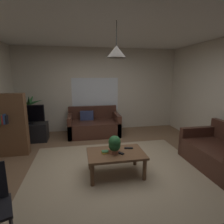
# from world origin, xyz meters

# --- Properties ---
(floor) EXTENTS (5.08, 5.06, 0.02)m
(floor) POSITION_xyz_m (0.00, 0.00, -0.01)
(floor) COLOR brown
(floor) RESTS_ON ground
(rug) EXTENTS (3.30, 2.78, 0.01)m
(rug) POSITION_xyz_m (0.00, -0.20, 0.00)
(rug) COLOR tan
(rug) RESTS_ON ground
(wall_back) EXTENTS (5.20, 0.06, 2.61)m
(wall_back) POSITION_xyz_m (0.00, 2.56, 1.31)
(wall_back) COLOR beige
(wall_back) RESTS_ON ground
(ceiling) EXTENTS (5.08, 5.06, 0.02)m
(ceiling) POSITION_xyz_m (0.00, 0.00, 2.62)
(ceiling) COLOR white
(window_pane) EXTENTS (1.47, 0.01, 1.07)m
(window_pane) POSITION_xyz_m (-0.13, 2.53, 1.16)
(window_pane) COLOR white
(couch_under_window) EXTENTS (1.51, 0.90, 0.82)m
(couch_under_window) POSITION_xyz_m (-0.24, 2.02, 0.27)
(couch_under_window) COLOR #47281E
(couch_under_window) RESTS_ON ground
(couch_right_side) EXTENTS (0.90, 1.36, 0.82)m
(couch_right_side) POSITION_xyz_m (2.03, -0.39, 0.27)
(couch_right_side) COLOR #47281E
(couch_right_side) RESTS_ON ground
(coffee_table) EXTENTS (1.02, 0.65, 0.43)m
(coffee_table) POSITION_xyz_m (-0.03, -0.26, 0.36)
(coffee_table) COLOR brown
(coffee_table) RESTS_ON ground
(book_on_table_0) EXTENTS (0.15, 0.14, 0.02)m
(book_on_table_0) POSITION_xyz_m (-0.22, -0.24, 0.44)
(book_on_table_0) COLOR gold
(book_on_table_0) RESTS_ON coffee_table
(book_on_table_1) EXTENTS (0.14, 0.09, 0.02)m
(book_on_table_1) POSITION_xyz_m (-0.22, -0.24, 0.46)
(book_on_table_1) COLOR #387247
(book_on_table_1) RESTS_ON coffee_table
(remote_on_table_0) EXTENTS (0.17, 0.08, 0.02)m
(remote_on_table_0) POSITION_xyz_m (0.24, -0.14, 0.44)
(remote_on_table_0) COLOR black
(remote_on_table_0) RESTS_ON coffee_table
(remote_on_table_1) EXTENTS (0.14, 0.16, 0.02)m
(remote_on_table_1) POSITION_xyz_m (0.03, -0.31, 0.44)
(remote_on_table_1) COLOR black
(remote_on_table_1) RESTS_ON coffee_table
(potted_plant_on_table) EXTENTS (0.22, 0.23, 0.33)m
(potted_plant_on_table) POSITION_xyz_m (-0.07, -0.30, 0.60)
(potted_plant_on_table) COLOR #B77051
(potted_plant_on_table) RESTS_ON coffee_table
(tv_stand) EXTENTS (0.90, 0.44, 0.50)m
(tv_stand) POSITION_xyz_m (-1.99, 1.78, 0.25)
(tv_stand) COLOR black
(tv_stand) RESTS_ON ground
(tv) EXTENTS (0.81, 0.16, 0.51)m
(tv) POSITION_xyz_m (-1.99, 1.76, 0.76)
(tv) COLOR black
(tv) RESTS_ON tv_stand
(potted_palm_corner) EXTENTS (0.81, 0.74, 1.28)m
(potted_palm_corner) POSITION_xyz_m (-2.11, 2.31, 0.53)
(potted_palm_corner) COLOR #B77051
(potted_palm_corner) RESTS_ON ground
(bookshelf_corner) EXTENTS (0.70, 0.31, 1.40)m
(bookshelf_corner) POSITION_xyz_m (-2.17, 0.95, 0.71)
(bookshelf_corner) COLOR brown
(bookshelf_corner) RESTS_ON ground
(pendant_lamp) EXTENTS (0.31, 0.31, 0.55)m
(pendant_lamp) POSITION_xyz_m (-0.03, -0.26, 2.15)
(pendant_lamp) COLOR black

